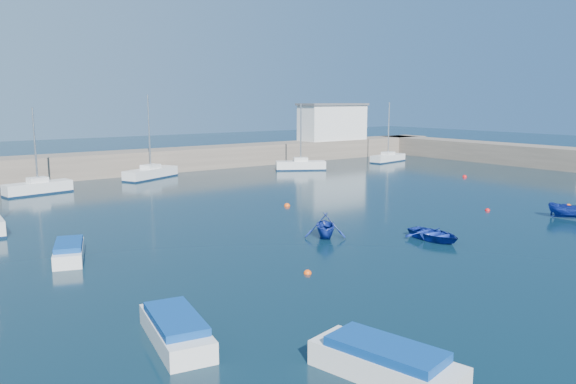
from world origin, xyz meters
TOP-DOWN VIEW (x-y plane):
  - ground at (0.00, 0.00)m, footprint 220.00×220.00m
  - back_wall at (0.00, 46.00)m, footprint 96.00×4.50m
  - right_arm at (44.00, 32.00)m, footprint 4.50×32.00m
  - harbor_office at (30.00, 46.00)m, footprint 10.00×4.00m
  - sailboat_5 at (-12.42, 37.39)m, footprint 6.01×2.62m
  - sailboat_6 at (-0.18, 40.95)m, footprint 6.97×4.81m
  - sailboat_7 at (17.41, 37.21)m, footprint 5.98×4.46m
  - sailboat_8 at (32.49, 37.20)m, footprint 6.37×2.84m
  - motorboat_0 at (-15.95, 1.08)m, footprint 2.39×4.78m
  - motorboat_1 at (-16.08, 13.96)m, footprint 2.60×4.28m
  - motorboat_3 at (-11.90, -5.15)m, footprint 2.70×5.05m
  - dinghy_center at (2.98, 5.14)m, footprint 2.64×3.63m
  - dinghy_left at (-1.92, 9.60)m, footprint 3.81×3.88m
  - dinghy_right at (15.83, 3.42)m, footprint 2.21×3.20m
  - buoy_0 at (-7.31, 4.52)m, footprint 0.40×0.40m
  - buoy_1 at (13.64, 8.70)m, footprint 0.38×0.38m
  - buoy_2 at (20.39, 5.91)m, footprint 0.43×0.43m
  - buoy_3 at (2.29, 19.35)m, footprint 0.49×0.49m
  - buoy_4 at (28.13, 21.49)m, footprint 0.49×0.49m

SIDE VIEW (x-z plane):
  - ground at x=0.00m, z-range 0.00..0.00m
  - buoy_0 at x=-7.31m, z-range -0.20..0.20m
  - buoy_1 at x=13.64m, z-range -0.19..0.19m
  - buoy_2 at x=20.39m, z-range -0.21..0.21m
  - buoy_3 at x=2.29m, z-range -0.25..0.25m
  - buoy_4 at x=28.13m, z-range -0.24..0.24m
  - dinghy_center at x=2.98m, z-range 0.00..0.74m
  - motorboat_1 at x=-16.08m, z-range -0.03..0.96m
  - motorboat_0 at x=-15.95m, z-range -0.03..0.99m
  - motorboat_3 at x=-11.90m, z-range -0.03..1.09m
  - sailboat_8 at x=32.49m, z-range -3.49..4.58m
  - dinghy_right at x=15.83m, z-range 0.00..1.16m
  - sailboat_7 at x=17.41m, z-range -3.36..4.57m
  - sailboat_6 at x=-0.18m, z-range -3.88..5.09m
  - sailboat_5 at x=-12.42m, z-range -3.28..4.49m
  - dinghy_left at x=-1.92m, z-range 0.00..1.55m
  - back_wall at x=0.00m, z-range 0.00..2.60m
  - right_arm at x=44.00m, z-range 0.00..2.60m
  - harbor_office at x=30.00m, z-range 2.60..7.60m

